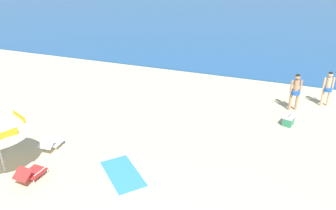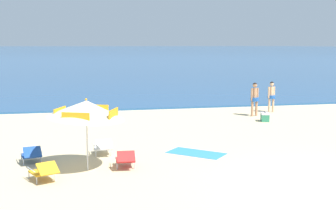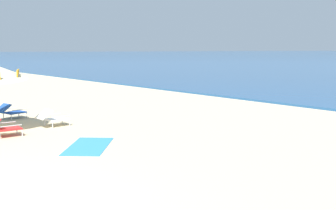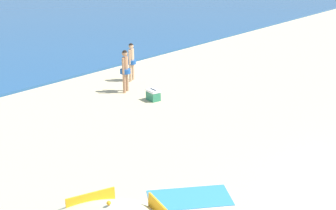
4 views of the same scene
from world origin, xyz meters
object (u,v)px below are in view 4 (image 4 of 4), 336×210
Objects in this scene: cooler_box at (153,95)px; beach_towel at (190,198)px; person_standing_beside at (131,59)px; person_standing_near_shore at (125,68)px.

beach_towel is (-4.65, -5.07, -0.20)m from cooler_box.
cooler_box is (-1.44, -2.43, -0.71)m from person_standing_beside.
person_standing_near_shore is at bearing 85.30° from cooler_box.
person_standing_near_shore is 1.61m from person_standing_beside.
person_standing_beside is (1.31, 0.93, -0.03)m from person_standing_near_shore.
person_standing_near_shore is 1.68m from cooler_box.
beach_towel is at bearing -132.55° from cooler_box.
person_standing_beside is at bearing 59.40° from cooler_box.
cooler_box is at bearing 47.45° from beach_towel.
person_standing_near_shore is 8.18m from beach_towel.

